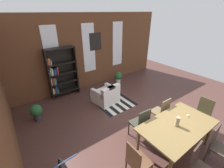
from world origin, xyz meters
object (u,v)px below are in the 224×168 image
Objects in this scene: bookshelf_tall at (61,73)px; potted_plant_by_shelf at (118,77)px; dining_table at (177,127)px; dining_chair_near_right at (218,145)px; dining_chair_head_left at (137,162)px; armchair_white at (106,95)px; dining_chair_head_right at (202,113)px; dining_chair_near_left at (199,166)px; dining_chair_far_right at (161,111)px; vase_on_table at (177,122)px; potted_plant_corner at (36,111)px; dining_chair_far_left at (141,123)px.

bookshelf_tall is 3.73× the size of potted_plant_by_shelf.
dining_table is 1.95× the size of dining_chair_near_right.
armchair_white is at bearing 67.47° from dining_chair_head_left.
dining_chair_head_right reaches higher than armchair_white.
dining_chair_head_right is 1.83× the size of potted_plant_by_shelf.
dining_chair_near_right is 5.28m from bookshelf_tall.
dining_chair_near_left is 1.72m from dining_chair_far_right.
dining_chair_far_right is (0.42, 0.75, -0.17)m from dining_table.
armchair_white reaches higher than potted_plant_by_shelf.
dining_chair_near_left is at bearing -156.35° from dining_chair_head_right.
dining_table is 0.87m from dining_chair_far_right.
vase_on_table reaches higher than dining_chair_head_left.
bookshelf_tall is 1.96m from armchair_white.
dining_chair_near_left is (-0.36, -0.75, -0.37)m from vase_on_table.
dining_chair_near_left reaches higher than armchair_white.
vase_on_table reaches higher than potted_plant_by_shelf.
potted_plant_corner is at bearing -139.48° from bookshelf_tall.
potted_plant_by_shelf is (0.88, 3.12, -0.21)m from dining_chair_far_right.
dining_chair_head_left is at bearing -156.46° from dining_chair_far_right.
dining_chair_far_left and dining_chair_far_right have the same top height.
potted_plant_corner is at bearing 139.91° from dining_chair_head_right.
dining_chair_far_left is at bearing 89.92° from dining_chair_near_left.
dining_chair_far_right is 1.75× the size of potted_plant_corner.
dining_chair_far_right is 0.49× the size of bookshelf_tall.
dining_table is at bearing -108.52° from potted_plant_by_shelf.
dining_chair_near_right reaches higher than armchair_white.
dining_chair_head_right is (1.72, -0.74, 0.00)m from dining_chair_far_left.
dining_chair_far_right is (0.01, 1.50, 0.00)m from dining_chair_near_right.
bookshelf_tall reaches higher than dining_chair_near_right.
dining_chair_far_right is at bearing 60.91° from dining_table.
bookshelf_tall is at bearing 108.56° from dining_chair_near_right.
dining_chair_head_left is 0.49× the size of bookshelf_tall.
vase_on_table is at bearing -180.00° from dining_table.
potted_plant_by_shelf is (2.56, -0.37, -0.66)m from bookshelf_tall.
dining_chair_near_left is 1.83× the size of potted_plant_by_shelf.
dining_chair_far_right reaches higher than potted_plant_corner.
dining_chair_head_left is at bearing 179.93° from vase_on_table.
armchair_white is at bearing 82.27° from dining_chair_far_left.
dining_chair_near_right is at bearing 0.00° from dining_chair_near_left.
dining_chair_far_left is (-0.36, 0.75, -0.37)m from vase_on_table.
dining_chair_head_right is (0.89, 0.75, 0.00)m from dining_chair_near_right.
dining_chair_head_right is at bearing 23.65° from dining_chair_near_left.
vase_on_table is 0.91m from dining_chair_far_left.
dining_chair_far_left is (0.00, 1.50, 0.00)m from dining_chair_near_left.
dining_chair_far_right is at bearing 57.35° from vase_on_table.
armchair_white is 1.71× the size of potted_plant_by_shelf.
dining_chair_head_right is at bearing -23.41° from dining_chair_far_left.
vase_on_table is 1.41m from dining_chair_head_right.
bookshelf_tall is (-1.20, 4.24, 0.08)m from vase_on_table.
dining_chair_far_left is at bearing 40.42° from dining_chair_head_left.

